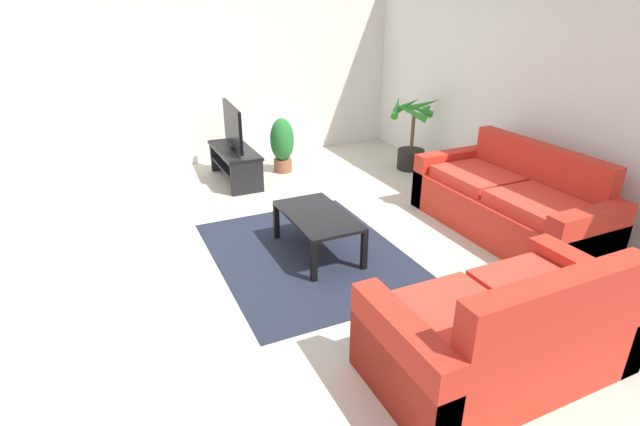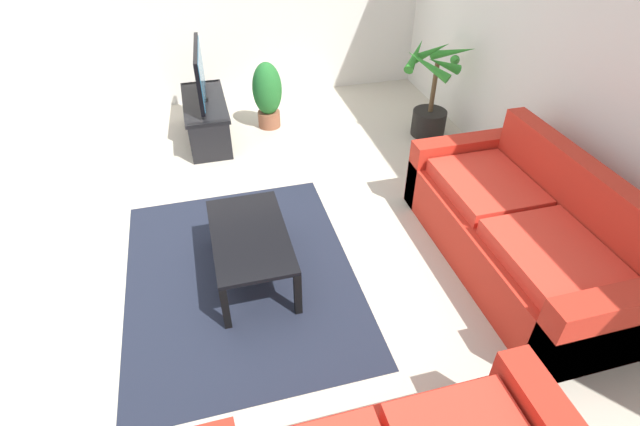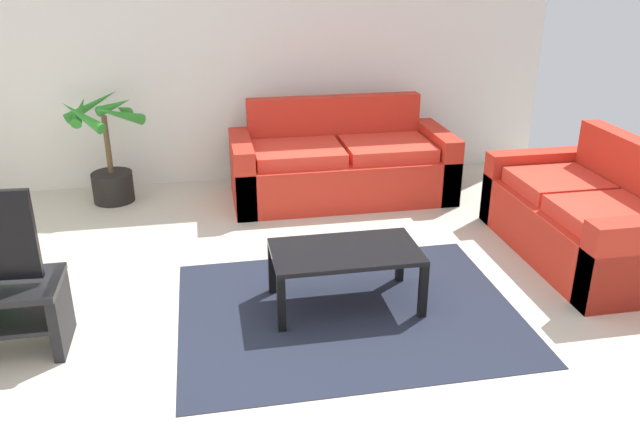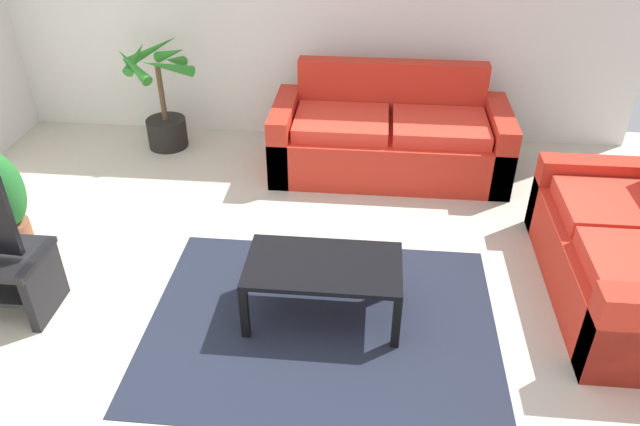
{
  "view_description": "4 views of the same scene",
  "coord_description": "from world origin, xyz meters",
  "px_view_note": "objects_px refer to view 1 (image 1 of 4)",
  "views": [
    {
      "loc": [
        4.1,
        -1.45,
        2.27
      ],
      "look_at": [
        0.34,
        0.3,
        0.43
      ],
      "focal_mm": 27.54,
      "sensor_mm": 36.0,
      "label": 1
    },
    {
      "loc": [
        3.02,
        0.09,
        2.66
      ],
      "look_at": [
        0.21,
        0.85,
        0.41
      ],
      "focal_mm": 27.26,
      "sensor_mm": 36.0,
      "label": 2
    },
    {
      "loc": [
        -0.56,
        -3.37,
        2.23
      ],
      "look_at": [
        0.18,
        0.58,
        0.56
      ],
      "focal_mm": 36.01,
      "sensor_mm": 36.0,
      "label": 3
    },
    {
      "loc": [
        0.56,
        -2.67,
        2.71
      ],
      "look_at": [
        0.23,
        0.83,
        0.43
      ],
      "focal_mm": 34.26,
      "sensor_mm": 36.0,
      "label": 4
    }
  ],
  "objects_px": {
    "tv": "(233,126)",
    "potted_palm": "(412,139)",
    "tv_stand": "(235,160)",
    "coffee_table": "(318,219)",
    "couch_loveseat": "(502,333)",
    "potted_plant_small": "(282,144)",
    "couch_main": "(509,205)"
  },
  "relations": [
    {
      "from": "couch_main",
      "to": "tv_stand",
      "type": "relative_size",
      "value": 1.87
    },
    {
      "from": "couch_loveseat",
      "to": "potted_palm",
      "type": "relative_size",
      "value": 1.65
    },
    {
      "from": "potted_palm",
      "to": "coffee_table",
      "type": "bearing_deg",
      "value": -52.42
    },
    {
      "from": "couch_main",
      "to": "potted_plant_small",
      "type": "xyz_separation_m",
      "value": [
        -2.79,
        -1.43,
        0.1
      ]
    },
    {
      "from": "tv_stand",
      "to": "coffee_table",
      "type": "height_order",
      "value": "tv_stand"
    },
    {
      "from": "potted_palm",
      "to": "potted_plant_small",
      "type": "distance_m",
      "value": 1.82
    },
    {
      "from": "potted_plant_small",
      "to": "tv_stand",
      "type": "bearing_deg",
      "value": -82.27
    },
    {
      "from": "coffee_table",
      "to": "potted_palm",
      "type": "height_order",
      "value": "potted_palm"
    },
    {
      "from": "couch_main",
      "to": "couch_loveseat",
      "type": "bearing_deg",
      "value": -45.48
    },
    {
      "from": "tv",
      "to": "potted_palm",
      "type": "distance_m",
      "value": 2.48
    },
    {
      "from": "tv_stand",
      "to": "tv",
      "type": "height_order",
      "value": "tv"
    },
    {
      "from": "tv",
      "to": "coffee_table",
      "type": "relative_size",
      "value": 0.99
    },
    {
      "from": "couch_main",
      "to": "coffee_table",
      "type": "xyz_separation_m",
      "value": [
        -0.41,
        -1.99,
        0.05
      ]
    },
    {
      "from": "tv_stand",
      "to": "coffee_table",
      "type": "xyz_separation_m",
      "value": [
        2.29,
        0.15,
        0.06
      ]
    },
    {
      "from": "tv_stand",
      "to": "potted_palm",
      "type": "height_order",
      "value": "potted_palm"
    },
    {
      "from": "couch_loveseat",
      "to": "potted_palm",
      "type": "height_order",
      "value": "potted_palm"
    },
    {
      "from": "tv",
      "to": "coffee_table",
      "type": "bearing_deg",
      "value": 3.6
    },
    {
      "from": "tv",
      "to": "coffee_table",
      "type": "distance_m",
      "value": 2.33
    },
    {
      "from": "tv",
      "to": "couch_loveseat",
      "type": "bearing_deg",
      "value": 7.07
    },
    {
      "from": "tv_stand",
      "to": "coffee_table",
      "type": "distance_m",
      "value": 2.29
    },
    {
      "from": "couch_loveseat",
      "to": "potted_plant_small",
      "type": "relative_size",
      "value": 2.22
    },
    {
      "from": "tv_stand",
      "to": "tv",
      "type": "relative_size",
      "value": 1.15
    },
    {
      "from": "couch_main",
      "to": "tv_stand",
      "type": "bearing_deg",
      "value": -141.6
    },
    {
      "from": "couch_loveseat",
      "to": "potted_plant_small",
      "type": "height_order",
      "value": "couch_loveseat"
    },
    {
      "from": "couch_loveseat",
      "to": "tv",
      "type": "bearing_deg",
      "value": -172.93
    },
    {
      "from": "tv_stand",
      "to": "tv",
      "type": "distance_m",
      "value": 0.45
    },
    {
      "from": "couch_main",
      "to": "coffee_table",
      "type": "height_order",
      "value": "couch_main"
    },
    {
      "from": "tv",
      "to": "potted_palm",
      "type": "relative_size",
      "value": 0.94
    },
    {
      "from": "couch_loveseat",
      "to": "couch_main",
      "type": "bearing_deg",
      "value": 134.52
    },
    {
      "from": "coffee_table",
      "to": "potted_plant_small",
      "type": "distance_m",
      "value": 2.45
    },
    {
      "from": "couch_main",
      "to": "couch_loveseat",
      "type": "relative_size",
      "value": 1.22
    },
    {
      "from": "tv",
      "to": "potted_plant_small",
      "type": "xyz_separation_m",
      "value": [
        -0.1,
        0.7,
        -0.34
      ]
    }
  ]
}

